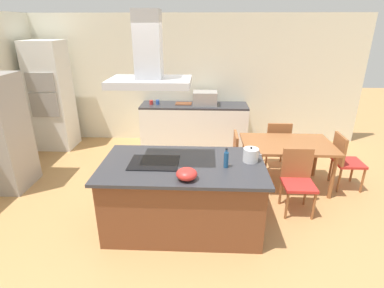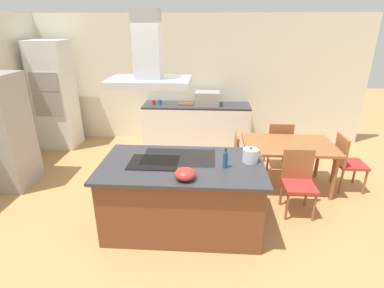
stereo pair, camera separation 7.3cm
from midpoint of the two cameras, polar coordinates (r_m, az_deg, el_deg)
ground at (r=5.40m, az=0.12°, el=-5.48°), size 16.00×16.00×0.00m
wall_back at (r=6.64m, az=1.08°, el=12.07°), size 7.20×0.10×2.70m
kitchen_island at (r=3.88m, az=-1.27°, el=-9.72°), size 2.01×1.13×0.90m
cooktop at (r=3.70m, az=-6.76°, el=-3.49°), size 0.60×0.44×0.01m
tea_kettle at (r=3.75m, az=11.65°, el=-2.15°), size 0.24×0.19×0.20m
olive_oil_bottle at (r=3.55m, az=6.97°, el=-2.98°), size 0.06×0.06×0.24m
mixing_bowl at (r=3.28m, az=-0.65°, el=-5.74°), size 0.23×0.23×0.13m
back_counter at (r=6.50m, az=1.15°, el=3.66°), size 2.26×0.62×0.90m
countertop_microwave at (r=6.33m, az=3.29°, el=8.69°), size 0.50×0.38×0.28m
coffee_mug_red at (r=6.44m, az=-6.99°, el=7.92°), size 0.08×0.08×0.09m
coffee_mug_blue at (r=6.45m, az=-5.79°, el=7.98°), size 0.08×0.08×0.09m
cutting_board at (r=6.43m, az=-0.82°, el=7.73°), size 0.34×0.24×0.02m
wall_oven_stack at (r=6.88m, az=-24.38°, el=8.37°), size 0.70×0.66×2.20m
dining_table at (r=4.94m, az=18.31°, el=-0.85°), size 1.40×0.90×0.75m
chair_facing_back_wall at (r=5.60m, az=16.56°, el=0.28°), size 0.42×0.42×0.89m
chair_at_left_end at (r=4.85m, az=7.58°, el=-2.35°), size 0.42×0.42×0.89m
chair_facing_island at (r=4.43m, az=20.07°, el=-6.08°), size 0.42×0.42×0.89m
chair_at_right_end at (r=5.31m, az=27.71°, el=-2.62°), size 0.42×0.42×0.89m
range_hood at (r=3.37m, az=-7.68°, el=15.19°), size 0.90×0.55×0.78m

